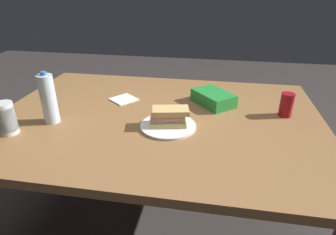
{
  "coord_description": "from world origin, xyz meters",
  "views": [
    {
      "loc": [
        0.28,
        -1.31,
        1.39
      ],
      "look_at": [
        0.07,
        -0.11,
        0.8
      ],
      "focal_mm": 30.82,
      "sensor_mm": 36.0,
      "label": 1
    }
  ],
  "objects_px": {
    "dining_table": "(158,129)",
    "water_bottle_tall": "(48,99)",
    "paper_plate": "(168,126)",
    "plastic_cup_stack": "(6,118)",
    "sandwich": "(169,117)",
    "chip_bag": "(213,98)",
    "soda_can_red": "(286,105)"
  },
  "relations": [
    {
      "from": "dining_table",
      "to": "sandwich",
      "type": "height_order",
      "value": "sandwich"
    },
    {
      "from": "sandwich",
      "to": "chip_bag",
      "type": "xyz_separation_m",
      "value": [
        0.2,
        0.31,
        -0.02
      ]
    },
    {
      "from": "dining_table",
      "to": "sandwich",
      "type": "relative_size",
      "value": 8.54
    },
    {
      "from": "paper_plate",
      "to": "sandwich",
      "type": "distance_m",
      "value": 0.05
    },
    {
      "from": "paper_plate",
      "to": "chip_bag",
      "type": "xyz_separation_m",
      "value": [
        0.2,
        0.31,
        0.03
      ]
    },
    {
      "from": "sandwich",
      "to": "plastic_cup_stack",
      "type": "xyz_separation_m",
      "value": [
        -0.71,
        -0.18,
        0.02
      ]
    },
    {
      "from": "water_bottle_tall",
      "to": "dining_table",
      "type": "bearing_deg",
      "value": 17.16
    },
    {
      "from": "chip_bag",
      "to": "water_bottle_tall",
      "type": "bearing_deg",
      "value": 73.61
    },
    {
      "from": "soda_can_red",
      "to": "chip_bag",
      "type": "relative_size",
      "value": 0.53
    },
    {
      "from": "chip_bag",
      "to": "water_bottle_tall",
      "type": "relative_size",
      "value": 0.9
    },
    {
      "from": "paper_plate",
      "to": "water_bottle_tall",
      "type": "bearing_deg",
      "value": -175.75
    },
    {
      "from": "plastic_cup_stack",
      "to": "water_bottle_tall",
      "type": "bearing_deg",
      "value": 45.91
    },
    {
      "from": "soda_can_red",
      "to": "water_bottle_tall",
      "type": "xyz_separation_m",
      "value": [
        -1.14,
        -0.27,
        0.06
      ]
    },
    {
      "from": "sandwich",
      "to": "soda_can_red",
      "type": "height_order",
      "value": "soda_can_red"
    },
    {
      "from": "dining_table",
      "to": "water_bottle_tall",
      "type": "distance_m",
      "value": 0.56
    },
    {
      "from": "paper_plate",
      "to": "sandwich",
      "type": "height_order",
      "value": "sandwich"
    },
    {
      "from": "paper_plate",
      "to": "plastic_cup_stack",
      "type": "relative_size",
      "value": 1.78
    },
    {
      "from": "dining_table",
      "to": "chip_bag",
      "type": "relative_size",
      "value": 7.24
    },
    {
      "from": "sandwich",
      "to": "soda_can_red",
      "type": "relative_size",
      "value": 1.6
    },
    {
      "from": "dining_table",
      "to": "chip_bag",
      "type": "height_order",
      "value": "chip_bag"
    },
    {
      "from": "plastic_cup_stack",
      "to": "dining_table",
      "type": "bearing_deg",
      "value": 24.85
    },
    {
      "from": "dining_table",
      "to": "soda_can_red",
      "type": "relative_size",
      "value": 13.64
    },
    {
      "from": "water_bottle_tall",
      "to": "plastic_cup_stack",
      "type": "xyz_separation_m",
      "value": [
        -0.13,
        -0.14,
        -0.05
      ]
    },
    {
      "from": "dining_table",
      "to": "plastic_cup_stack",
      "type": "bearing_deg",
      "value": -155.15
    },
    {
      "from": "sandwich",
      "to": "water_bottle_tall",
      "type": "height_order",
      "value": "water_bottle_tall"
    },
    {
      "from": "soda_can_red",
      "to": "chip_bag",
      "type": "height_order",
      "value": "soda_can_red"
    },
    {
      "from": "soda_can_red",
      "to": "water_bottle_tall",
      "type": "distance_m",
      "value": 1.17
    },
    {
      "from": "soda_can_red",
      "to": "paper_plate",
      "type": "bearing_deg",
      "value": -158.55
    },
    {
      "from": "sandwich",
      "to": "water_bottle_tall",
      "type": "bearing_deg",
      "value": -175.52
    },
    {
      "from": "water_bottle_tall",
      "to": "plastic_cup_stack",
      "type": "bearing_deg",
      "value": -134.09
    },
    {
      "from": "paper_plate",
      "to": "plastic_cup_stack",
      "type": "xyz_separation_m",
      "value": [
        -0.71,
        -0.18,
        0.07
      ]
    },
    {
      "from": "dining_table",
      "to": "sandwich",
      "type": "distance_m",
      "value": 0.18
    }
  ]
}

